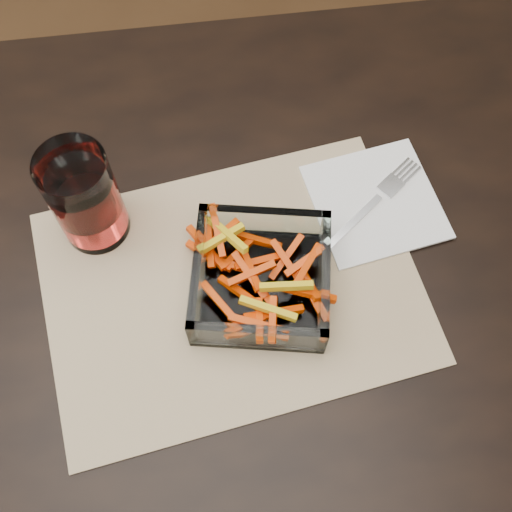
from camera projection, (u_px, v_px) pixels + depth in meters
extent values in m
plane|color=#331E0F|center=(178.00, 426.00, 1.45)|extent=(4.50, 4.50, 0.00)
cube|color=black|center=(111.00, 318.00, 0.78)|extent=(1.60, 0.90, 0.03)
cylinder|color=black|center=(494.00, 167.00, 1.32)|extent=(0.06, 0.06, 0.72)
cube|color=tan|center=(232.00, 286.00, 0.78)|extent=(0.49, 0.39, 0.00)
cube|color=white|center=(261.00, 286.00, 0.78)|extent=(0.18, 0.18, 0.01)
cube|color=white|center=(265.00, 223.00, 0.78)|extent=(0.16, 0.04, 0.06)
cube|color=white|center=(257.00, 338.00, 0.72)|extent=(0.16, 0.04, 0.06)
cube|color=white|center=(199.00, 274.00, 0.75)|extent=(0.04, 0.16, 0.06)
cube|color=white|center=(323.00, 282.00, 0.75)|extent=(0.04, 0.16, 0.06)
cylinder|color=white|center=(85.00, 197.00, 0.75)|extent=(0.08, 0.08, 0.14)
cylinder|color=#AB1E18|center=(88.00, 204.00, 0.76)|extent=(0.07, 0.07, 0.09)
cube|color=white|center=(375.00, 202.00, 0.83)|extent=(0.18, 0.18, 0.00)
cube|color=silver|center=(353.00, 223.00, 0.81)|extent=(0.09, 0.07, 0.00)
cube|color=silver|center=(391.00, 186.00, 0.83)|extent=(0.04, 0.04, 0.00)
cube|color=silver|center=(401.00, 166.00, 0.85)|extent=(0.03, 0.02, 0.00)
cube|color=silver|center=(405.00, 169.00, 0.84)|extent=(0.03, 0.02, 0.00)
cube|color=silver|center=(408.00, 172.00, 0.84)|extent=(0.03, 0.02, 0.00)
cube|color=silver|center=(412.00, 175.00, 0.84)|extent=(0.03, 0.02, 0.00)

